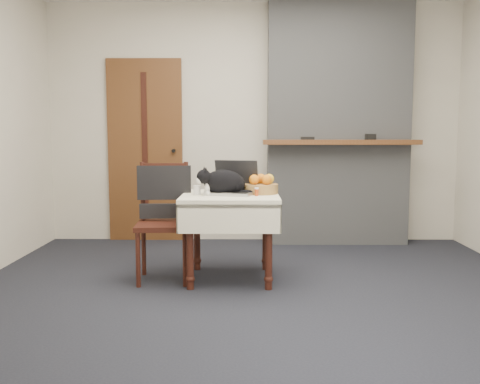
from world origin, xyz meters
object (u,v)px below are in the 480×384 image
object	(u,v)px
door	(145,151)
cream_jar	(197,190)
chair	(164,205)
laptop	(233,186)
pill_bottle	(257,191)
fruit_basket	(261,186)
cat	(224,182)
side_table	(230,208)

from	to	relation	value
door	cream_jar	xyz separation A→B (m)	(0.72, -1.62, -0.26)
door	chair	size ratio (longest dim) A/B	2.09
door	laptop	bearing A→B (deg)	-57.39
pill_bottle	fruit_basket	xyz separation A→B (m)	(0.04, 0.17, 0.03)
cream_jar	fruit_basket	bearing A→B (deg)	7.79
laptop	chair	bearing A→B (deg)	-163.22
cat	fruit_basket	distance (m)	0.31
cat	chair	size ratio (longest dim) A/B	0.51
door	pill_bottle	world-z (taller)	door
laptop	door	bearing A→B (deg)	139.45
laptop	chair	world-z (taller)	laptop
door	chair	bearing A→B (deg)	-74.47
fruit_basket	side_table	bearing A→B (deg)	-165.22
cat	pill_bottle	world-z (taller)	cat
side_table	fruit_basket	bearing A→B (deg)	14.78
laptop	cream_jar	distance (m)	0.30
door	laptop	xyz separation A→B (m)	(1.01, -1.58, -0.23)
cat	pill_bottle	bearing A→B (deg)	-34.68
side_table	cat	size ratio (longest dim) A/B	1.61
fruit_basket	chair	xyz separation A→B (m)	(-0.80, -0.02, -0.15)
pill_bottle	fruit_basket	world-z (taller)	fruit_basket
cream_jar	pill_bottle	world-z (taller)	cream_jar
fruit_basket	door	bearing A→B (deg)	128.54
door	cream_jar	bearing A→B (deg)	-66.19
cream_jar	fruit_basket	distance (m)	0.53
door	pill_bottle	distance (m)	2.11
laptop	fruit_basket	bearing A→B (deg)	23.13
pill_bottle	chair	xyz separation A→B (m)	(-0.76, 0.15, -0.13)
cream_jar	fruit_basket	size ratio (longest dim) A/B	0.26
side_table	fruit_basket	distance (m)	0.31
pill_bottle	cream_jar	bearing A→B (deg)	168.23
laptop	pill_bottle	size ratio (longest dim) A/B	6.49
cat	pill_bottle	size ratio (longest dim) A/B	7.17
door	cream_jar	world-z (taller)	door
laptop	fruit_basket	xyz separation A→B (m)	(0.23, 0.03, -0.00)
laptop	cat	size ratio (longest dim) A/B	0.91
side_table	cat	xyz separation A→B (m)	(-0.05, -0.01, 0.21)
side_table	laptop	distance (m)	0.19
cat	fruit_basket	size ratio (longest dim) A/B	1.73
side_table	pill_bottle	size ratio (longest dim) A/B	11.51
chair	pill_bottle	bearing A→B (deg)	-14.75
side_table	chair	bearing A→B (deg)	175.65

